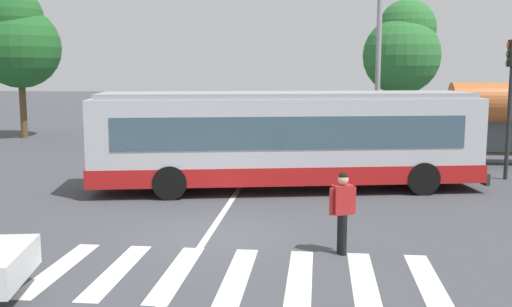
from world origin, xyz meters
TOP-DOWN VIEW (x-y plane):
  - ground_plane at (0.00, 0.00)m, footprint 160.00×160.00m
  - city_transit_bus at (1.36, 5.41)m, footprint 12.36×4.83m
  - pedestrian_crossing_street at (2.88, -1.03)m, footprint 0.55×0.39m
  - parked_car_black at (-6.18, 15.29)m, footprint 2.00×4.56m
  - parked_car_charcoal at (-3.35, 15.19)m, footprint 1.91×4.52m
  - parked_car_blue at (-0.56, 15.23)m, footprint 1.87×4.50m
  - parked_car_champagne at (2.06, 15.36)m, footprint 1.92×4.53m
  - parked_car_teal at (4.66, 14.88)m, footprint 1.89×4.51m
  - parked_car_silver at (7.61, 15.30)m, footprint 1.95×4.54m
  - traffic_light_far_corner at (8.80, 7.89)m, footprint 0.33×0.32m
  - twin_arm_street_lamp at (4.62, 10.47)m, footprint 4.15×0.32m
  - background_tree_left at (-13.77, 17.67)m, footprint 4.36×4.36m
  - background_tree_right at (7.00, 21.24)m, footprint 4.31×4.31m
  - crosswalk_painted_stripes at (0.92, -2.52)m, footprint 7.37×3.11m
  - lane_center_line at (-0.12, 2.00)m, footprint 0.16×24.00m

SIDE VIEW (x-z plane):
  - ground_plane at x=0.00m, z-range 0.00..0.00m
  - lane_center_line at x=-0.12m, z-range 0.00..0.01m
  - crosswalk_painted_stripes at x=0.92m, z-range 0.00..0.01m
  - parked_car_black at x=-6.18m, z-range 0.09..1.44m
  - parked_car_charcoal at x=-3.35m, z-range 0.09..1.44m
  - parked_car_blue at x=-0.56m, z-range 0.09..1.44m
  - parked_car_champagne at x=2.06m, z-range 0.09..1.44m
  - parked_car_teal at x=4.66m, z-range 0.09..1.44m
  - parked_car_silver at x=7.61m, z-range 0.09..1.44m
  - pedestrian_crossing_street at x=2.88m, z-range 0.11..1.83m
  - city_transit_bus at x=1.36m, z-range 0.06..3.12m
  - traffic_light_far_corner at x=8.80m, z-range 0.81..5.55m
  - background_tree_right at x=7.00m, z-range 1.11..8.72m
  - background_tree_left at x=-13.77m, z-range 1.31..9.36m
  - twin_arm_street_lamp at x=4.62m, z-range 1.06..11.55m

